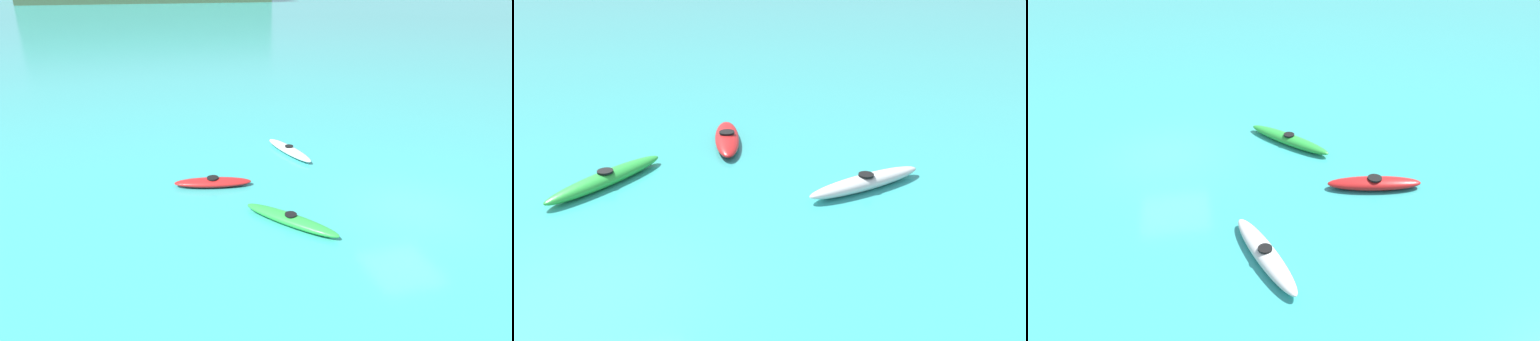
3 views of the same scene
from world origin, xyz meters
The scene contains 4 objects.
ground_plane centered at (0.00, 0.00, 0.00)m, with size 600.00×600.00×0.00m, color #38ADA8.
kayak_green centered at (-4.30, 0.00, 0.16)m, with size 2.65×3.05×0.37m.
kayak_red centered at (-6.27, 3.39, 0.16)m, with size 2.97×1.20×0.37m.
kayak_white centered at (-2.40, 5.98, 0.16)m, with size 1.43×3.29×0.37m.
Camera 1 is at (-8.30, -11.43, 7.10)m, focal length 30.49 mm.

